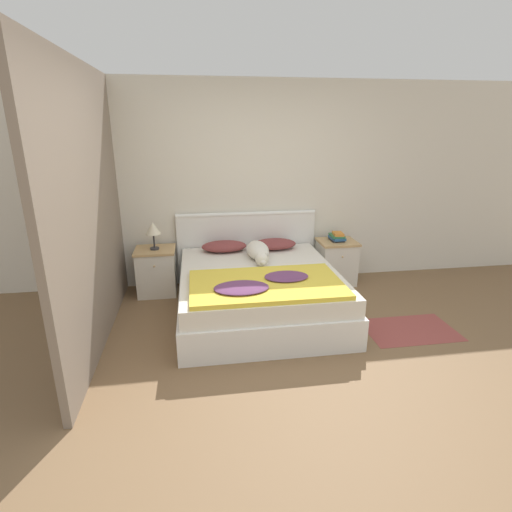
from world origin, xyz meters
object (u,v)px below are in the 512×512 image
bed (259,292)px  pillow_right (274,244)px  pillow_left (224,246)px  dog (258,251)px  nightstand_left (157,271)px  table_lamp (153,229)px  nightstand_right (336,262)px  book_stack (337,237)px

bed → pillow_right: 0.87m
pillow_left → dog: size_ratio=0.75×
nightstand_left → pillow_right: (1.48, -0.01, 0.28)m
bed → table_lamp: bearing=147.4°
bed → nightstand_right: 1.38m
nightstand_right → dog: bearing=-162.4°
pillow_left → dog: 0.51m
pillow_right → book_stack: (0.84, 0.02, 0.05)m
nightstand_right → pillow_left: 1.50m
bed → pillow_right: bearing=67.0°
bed → dog: 0.54m
pillow_left → table_lamp: (-0.84, -0.00, 0.25)m
bed → book_stack: size_ratio=7.71×
nightstand_right → table_lamp: size_ratio=1.73×
pillow_left → dog: bearing=-42.3°
bed → nightstand_left: (-1.16, 0.75, 0.04)m
pillow_left → book_stack: (1.47, 0.02, 0.05)m
bed → pillow_left: bearing=113.0°
pillow_right → book_stack: size_ratio=2.25×
nightstand_right → pillow_left: pillow_left is taller
bed → dog: size_ratio=2.57×
table_lamp → nightstand_right: bearing=0.2°
pillow_right → book_stack: bearing=1.6°
pillow_left → pillow_right: size_ratio=1.00×
pillow_left → nightstand_right: bearing=0.3°
nightstand_left → pillow_left: 0.89m
nightstand_left → book_stack: book_stack is taller
pillow_left → book_stack: 1.47m
pillow_left → book_stack: size_ratio=2.25×
table_lamp → book_stack: bearing=0.7°
nightstand_right → pillow_left: (-1.48, -0.01, 0.28)m
nightstand_left → pillow_right: bearing=-0.3°
nightstand_left → table_lamp: size_ratio=1.73×
bed → nightstand_right: (1.16, 0.75, 0.04)m
bed → book_stack: book_stack is taller
nightstand_right → dog: (-1.10, -0.35, 0.31)m
pillow_left → table_lamp: 0.88m
bed → table_lamp: size_ratio=5.73×
bed → nightstand_left: bearing=147.1°
pillow_right → nightstand_right: bearing=0.5°
bed → book_stack: 1.44m
nightstand_right → pillow_left: size_ratio=1.03×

